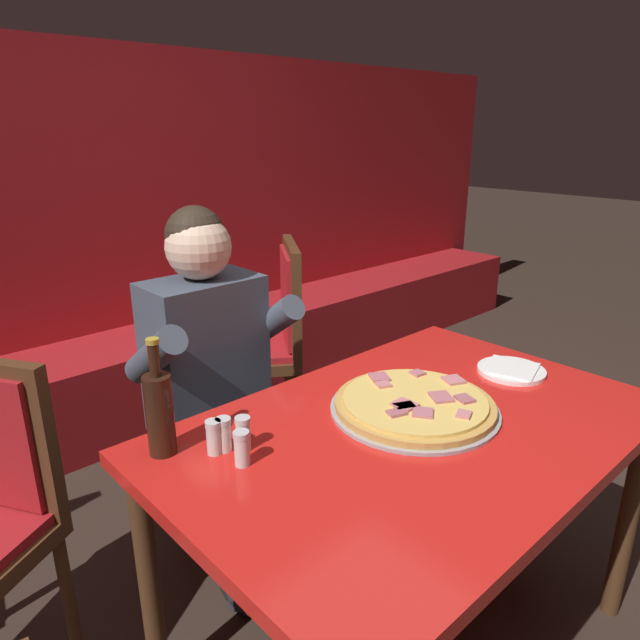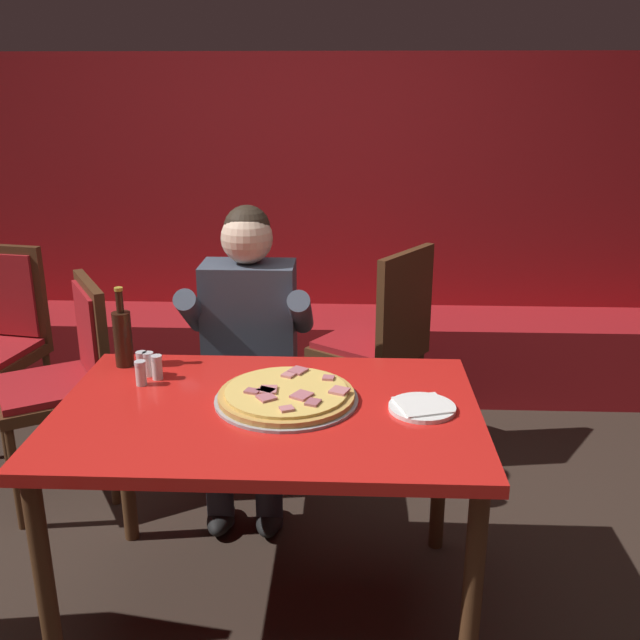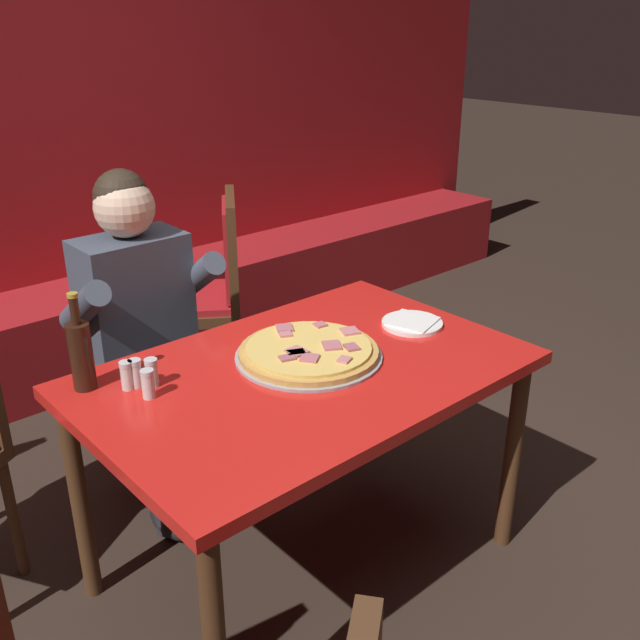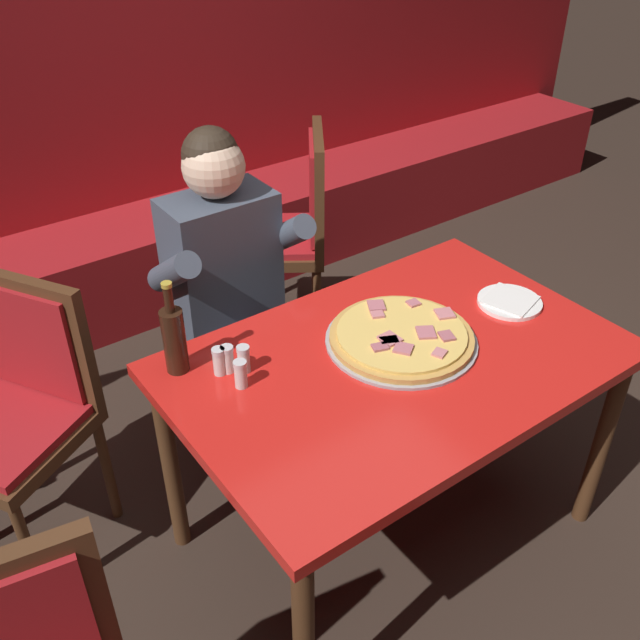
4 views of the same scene
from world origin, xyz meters
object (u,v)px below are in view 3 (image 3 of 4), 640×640
object	(u,v)px
main_dining_table	(306,392)
dining_chair_far_right	(208,286)
shaker_parmesan	(148,385)
beer_bottle	(81,353)
shaker_black_pepper	(127,377)
pizza	(309,352)
diner_seated_blue_shirt	(149,332)
plate_white_paper	(413,323)
shaker_oregano	(136,375)
shaker_red_pepper_flakes	(152,374)

from	to	relation	value
main_dining_table	dining_chair_far_right	world-z (taller)	dining_chair_far_right
dining_chair_far_right	shaker_parmesan	bearing A→B (deg)	-129.88
beer_bottle	shaker_black_pepper	xyz separation A→B (m)	(0.09, -0.09, -0.07)
pizza	beer_bottle	xyz separation A→B (m)	(-0.61, 0.28, 0.09)
dining_chair_far_right	shaker_black_pepper	bearing A→B (deg)	-133.01
diner_seated_blue_shirt	dining_chair_far_right	distance (m)	0.77
shaker_parmesan	main_dining_table	bearing A→B (deg)	-19.09
dining_chair_far_right	diner_seated_blue_shirt	bearing A→B (deg)	-138.94
beer_bottle	shaker_parmesan	bearing A→B (deg)	-57.85
pizza	plate_white_paper	xyz separation A→B (m)	(0.43, -0.05, -0.01)
main_dining_table	shaker_oregano	size ratio (longest dim) A/B	15.50
shaker_parmesan	shaker_red_pepper_flakes	size ratio (longest dim) A/B	1.00
diner_seated_blue_shirt	main_dining_table	bearing A→B (deg)	-76.72
shaker_black_pepper	beer_bottle	bearing A→B (deg)	135.47
main_dining_table	shaker_black_pepper	world-z (taller)	shaker_black_pepper
beer_bottle	shaker_parmesan	size ratio (longest dim) A/B	3.40
shaker_oregano	pizza	bearing A→B (deg)	-20.49
pizza	beer_bottle	distance (m)	0.68
shaker_parmesan	diner_seated_blue_shirt	size ratio (longest dim) A/B	0.07
pizza	dining_chair_far_right	size ratio (longest dim) A/B	0.45
shaker_parmesan	shaker_red_pepper_flakes	bearing A→B (deg)	52.02
plate_white_paper	shaker_red_pepper_flakes	world-z (taller)	shaker_red_pepper_flakes
shaker_black_pepper	shaker_red_pepper_flakes	world-z (taller)	same
dining_chair_far_right	shaker_red_pepper_flakes	bearing A→B (deg)	-129.98
shaker_black_pepper	shaker_red_pepper_flakes	size ratio (longest dim) A/B	1.00
main_dining_table	shaker_black_pepper	xyz separation A→B (m)	(-0.46, 0.24, 0.12)
plate_white_paper	shaker_black_pepper	xyz separation A→B (m)	(-0.95, 0.24, 0.03)
pizza	shaker_red_pepper_flakes	xyz separation A→B (m)	(-0.46, 0.16, 0.02)
diner_seated_blue_shirt	pizza	bearing A→B (deg)	-71.04
shaker_black_pepper	diner_seated_blue_shirt	size ratio (longest dim) A/B	0.07
pizza	dining_chair_far_right	bearing A→B (deg)	72.51
pizza	diner_seated_blue_shirt	size ratio (longest dim) A/B	0.36
pizza	shaker_oregano	size ratio (longest dim) A/B	5.37
shaker_oregano	diner_seated_blue_shirt	distance (m)	0.54
shaker_black_pepper	plate_white_paper	bearing A→B (deg)	-14.26
shaker_oregano	diner_seated_blue_shirt	world-z (taller)	diner_seated_blue_shirt
main_dining_table	beer_bottle	xyz separation A→B (m)	(-0.55, 0.33, 0.19)
shaker_black_pepper	dining_chair_far_right	xyz separation A→B (m)	(0.88, 0.94, -0.21)
shaker_red_pepper_flakes	dining_chair_far_right	bearing A→B (deg)	50.02
shaker_parmesan	shaker_red_pepper_flakes	xyz separation A→B (m)	(0.04, 0.05, 0.00)
plate_white_paper	beer_bottle	bearing A→B (deg)	162.44
plate_white_paper	shaker_oregano	distance (m)	0.95
shaker_black_pepper	dining_chair_far_right	size ratio (longest dim) A/B	0.08
shaker_oregano	main_dining_table	bearing A→B (deg)	-28.04
beer_bottle	dining_chair_far_right	distance (m)	1.32
pizza	shaker_black_pepper	distance (m)	0.55
shaker_oregano	dining_chair_far_right	bearing A→B (deg)	47.95
pizza	beer_bottle	world-z (taller)	beer_bottle
main_dining_table	plate_white_paper	world-z (taller)	plate_white_paper
shaker_parmesan	shaker_red_pepper_flakes	distance (m)	0.07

